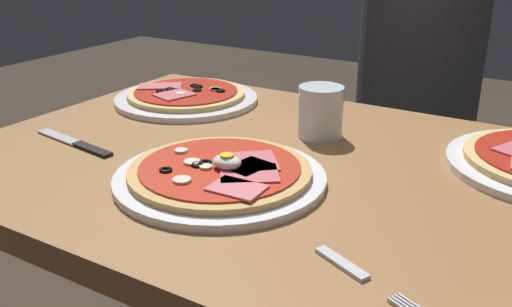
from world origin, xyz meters
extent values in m
cube|color=olive|center=(0.00, 0.00, 0.75)|extent=(1.09, 0.73, 0.04)
cylinder|color=brown|center=(-0.49, 0.31, 0.36)|extent=(0.07, 0.07, 0.73)
cylinder|color=white|center=(-0.06, -0.12, 0.77)|extent=(0.31, 0.31, 0.01)
cylinder|color=tan|center=(-0.06, -0.12, 0.78)|extent=(0.27, 0.27, 0.01)
cylinder|color=#B72D19|center=(-0.06, -0.12, 0.79)|extent=(0.23, 0.23, 0.00)
torus|color=black|center=(-0.12, -0.17, 0.79)|extent=(0.02, 0.02, 0.00)
torus|color=black|center=(-0.09, -0.13, 0.79)|extent=(0.02, 0.02, 0.00)
torus|color=black|center=(-0.09, -0.12, 0.79)|extent=(0.02, 0.02, 0.00)
cube|color=#D16B70|center=(0.00, -0.17, 0.79)|extent=(0.07, 0.05, 0.00)
cube|color=#C65B66|center=(-0.01, -0.12, 0.79)|extent=(0.10, 0.10, 0.00)
cube|color=#D16B70|center=(-0.02, -0.10, 0.79)|extent=(0.06, 0.07, 0.00)
cube|color=#C65B66|center=(-0.03, -0.08, 0.79)|extent=(0.09, 0.10, 0.00)
cylinder|color=beige|center=(-0.08, -0.19, 0.79)|extent=(0.03, 0.03, 0.00)
cylinder|color=beige|center=(-0.10, -0.13, 0.79)|extent=(0.02, 0.02, 0.00)
cylinder|color=beige|center=(-0.15, -0.10, 0.79)|extent=(0.02, 0.02, 0.00)
cylinder|color=beige|center=(-0.08, -0.13, 0.79)|extent=(0.02, 0.02, 0.00)
ellipsoid|color=white|center=(-0.05, -0.12, 0.80)|extent=(0.04, 0.03, 0.02)
cylinder|color=yellow|center=(-0.05, -0.12, 0.81)|extent=(0.02, 0.02, 0.00)
cylinder|color=white|center=(-0.36, 0.19, 0.77)|extent=(0.30, 0.30, 0.01)
cylinder|color=#DBB26B|center=(-0.36, 0.19, 0.78)|extent=(0.25, 0.25, 0.01)
cylinder|color=#A82314|center=(-0.36, 0.19, 0.79)|extent=(0.22, 0.22, 0.00)
torus|color=black|center=(-0.35, 0.22, 0.79)|extent=(0.02, 0.02, 0.00)
torus|color=black|center=(-0.39, 0.17, 0.79)|extent=(0.02, 0.02, 0.00)
torus|color=black|center=(-0.37, 0.22, 0.79)|extent=(0.02, 0.02, 0.00)
torus|color=black|center=(-0.29, 0.22, 0.79)|extent=(0.02, 0.02, 0.00)
torus|color=black|center=(-0.34, 0.19, 0.79)|extent=(0.02, 0.02, 0.00)
torus|color=black|center=(-0.40, 0.15, 0.79)|extent=(0.02, 0.02, 0.00)
cube|color=#C65B66|center=(-0.43, 0.18, 0.79)|extent=(0.10, 0.10, 0.00)
cube|color=#C65B66|center=(-0.36, 0.14, 0.79)|extent=(0.08, 0.09, 0.00)
cylinder|color=beige|center=(-0.35, 0.15, 0.79)|extent=(0.02, 0.02, 0.00)
cylinder|color=beige|center=(-0.31, 0.22, 0.79)|extent=(0.02, 0.02, 0.00)
cylinder|color=beige|center=(-0.31, 0.22, 0.79)|extent=(0.02, 0.02, 0.00)
cylinder|color=silver|center=(-0.02, 0.14, 0.81)|extent=(0.08, 0.08, 0.09)
cylinder|color=silver|center=(-0.02, 0.14, 0.79)|extent=(0.07, 0.07, 0.04)
cube|color=silver|center=(0.18, -0.23, 0.77)|extent=(0.07, 0.04, 0.00)
cube|color=silver|center=(0.27, -0.26, 0.77)|extent=(0.04, 0.02, 0.00)
cube|color=silver|center=(-0.41, -0.11, 0.77)|extent=(0.11, 0.04, 0.00)
cube|color=black|center=(-0.32, -0.13, 0.77)|extent=(0.09, 0.03, 0.01)
cylinder|color=black|center=(-0.03, 0.76, 0.23)|extent=(0.29, 0.29, 0.46)
cylinder|color=#38383D|center=(-0.03, 0.76, 0.72)|extent=(0.32, 0.32, 0.52)
camera|label=1|loc=(0.38, -0.74, 1.11)|focal=40.23mm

